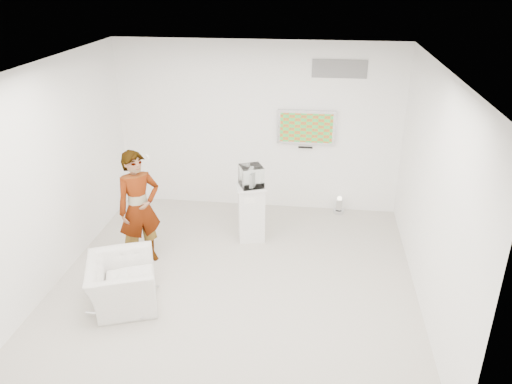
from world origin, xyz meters
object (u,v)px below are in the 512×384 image
pedestal (251,212)px  floor_uplight (339,205)px  armchair (122,283)px  person (139,208)px  tv (306,127)px

pedestal → floor_uplight: (1.45, 1.09, -0.31)m
armchair → pedestal: pedestal is taller
person → floor_uplight: (2.97, 1.99, -0.72)m
person → floor_uplight: 3.64m
pedestal → floor_uplight: size_ratio=2.99×
person → pedestal: bearing=-8.7°
person → armchair: bearing=-124.5°
tv → pedestal: tv is taller
tv → pedestal: 1.81m
person → tv: bearing=3.2°
tv → floor_uplight: 1.54m
tv → person: (-2.32, -2.11, -0.68)m
armchair → tv: bearing=-55.5°
person → armchair: size_ratio=1.82×
armchair → floor_uplight: 4.20m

